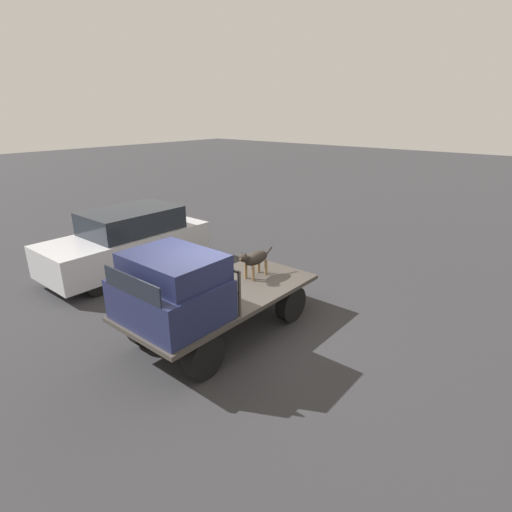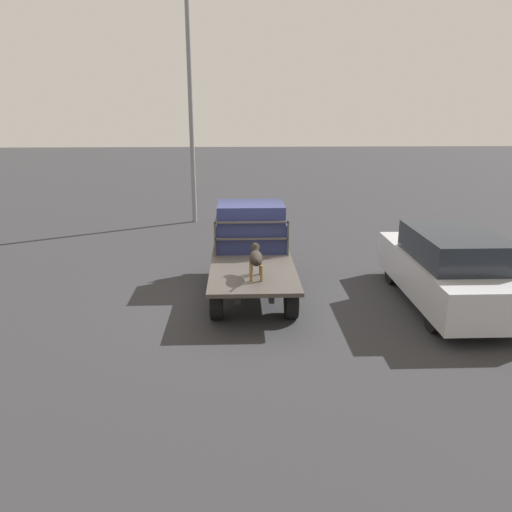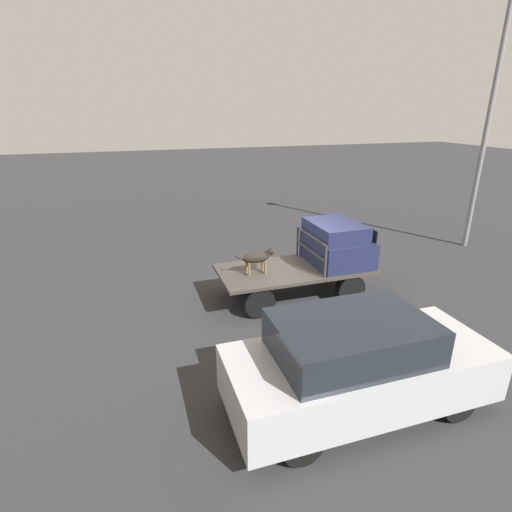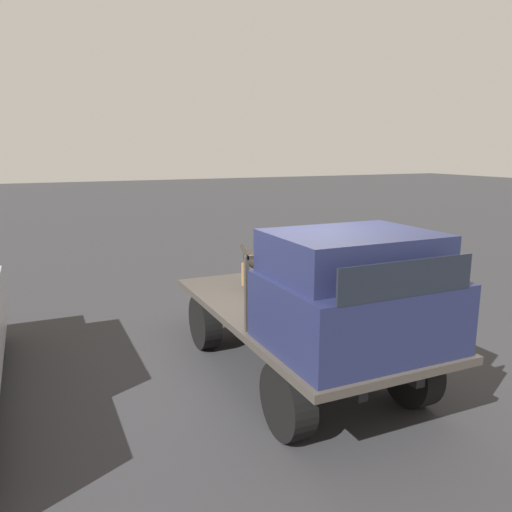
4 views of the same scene
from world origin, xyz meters
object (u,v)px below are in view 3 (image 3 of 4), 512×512
(flatbed_truck, at_px, (294,276))
(light_pole_near, at_px, (496,81))
(parked_sedan, at_px, (358,364))
(dog, at_px, (258,258))

(flatbed_truck, distance_m, light_pole_near, 9.00)
(parked_sedan, height_order, light_pole_near, light_pole_near)
(flatbed_truck, relative_size, parked_sedan, 0.91)
(parked_sedan, distance_m, light_pole_near, 11.01)
(dog, bearing_deg, parked_sedan, -70.16)
(flatbed_truck, height_order, light_pole_near, light_pole_near)
(flatbed_truck, xyz_separation_m, parked_sedan, (-0.68, -4.09, 0.25))
(flatbed_truck, distance_m, parked_sedan, 4.15)
(flatbed_truck, distance_m, dog, 1.17)
(dog, height_order, light_pole_near, light_pole_near)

